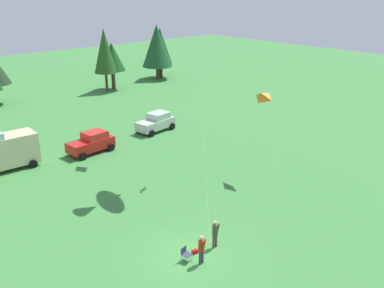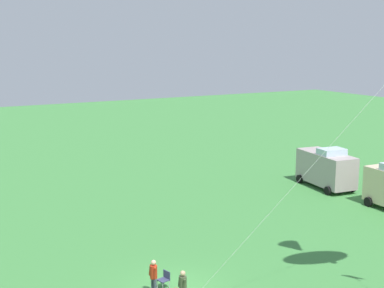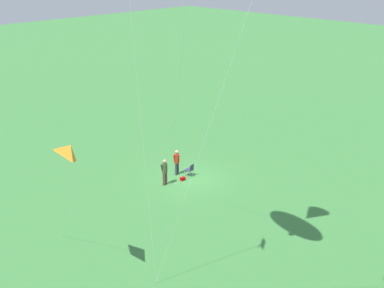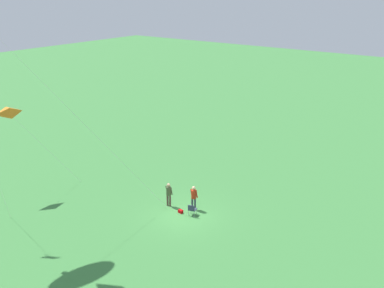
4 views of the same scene
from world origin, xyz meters
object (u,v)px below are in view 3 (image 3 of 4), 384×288
Objects in this scene: folding_chair at (190,169)px; person_spectator at (177,160)px; backpack_on_grass at (183,179)px; person_kite_flyer at (165,170)px; kite_delta_orange at (71,151)px.

folding_chair is 0.47× the size of person_spectator.
backpack_on_grass is (0.40, 0.96, -0.91)m from person_spectator.
folding_chair is 2.56× the size of backpack_on_grass.
person_spectator reaches higher than folding_chair.
person_kite_flyer is 1.81m from person_spectator.
person_spectator is 14.06m from kite_delta_orange.
folding_chair is at bearing -157.29° from kite_delta_orange.
kite_delta_orange is (11.19, 4.88, 6.31)m from backpack_on_grass.
person_spectator is 0.25× the size of kite_delta_orange.
person_kite_flyer reaches higher than backpack_on_grass.
backpack_on_grass is 13.74m from kite_delta_orange.
kite_delta_orange is at bearing 108.35° from person_spectator.
person_spectator is (0.45, -0.79, 0.53)m from folding_chair.
kite_delta_orange is (11.60, 5.84, 5.40)m from person_spectator.
person_spectator is 5.44× the size of backpack_on_grass.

